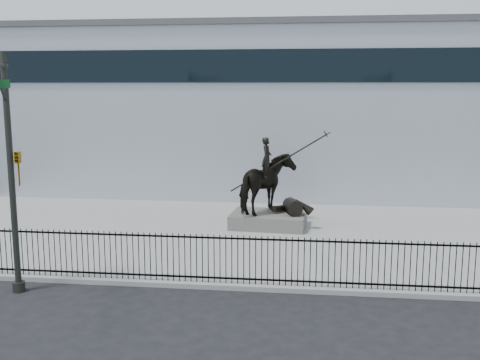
# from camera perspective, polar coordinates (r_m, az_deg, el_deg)

# --- Properties ---
(ground) EXTENTS (120.00, 120.00, 0.00)m
(ground) POSITION_cam_1_polar(r_m,az_deg,el_deg) (16.07, 1.24, -12.56)
(ground) COLOR black
(ground) RESTS_ON ground
(plaza) EXTENTS (30.00, 12.00, 0.15)m
(plaza) POSITION_cam_1_polar(r_m,az_deg,el_deg) (22.67, 2.99, -5.73)
(plaza) COLOR gray
(plaza) RESTS_ON ground
(building) EXTENTS (44.00, 14.00, 9.00)m
(building) POSITION_cam_1_polar(r_m,az_deg,el_deg) (34.88, 4.52, 6.99)
(building) COLOR silver
(building) RESTS_ON ground
(picket_fence) EXTENTS (22.10, 0.10, 1.50)m
(picket_fence) POSITION_cam_1_polar(r_m,az_deg,el_deg) (16.94, 1.67, -8.14)
(picket_fence) COLOR black
(picket_fence) RESTS_ON plaza
(statue_plinth) EXTENTS (3.26, 2.37, 0.58)m
(statue_plinth) POSITION_cam_1_polar(r_m,az_deg,el_deg) (23.84, 2.91, -4.06)
(statue_plinth) COLOR #504E49
(statue_plinth) RESTS_ON plaza
(equestrian_statue) EXTENTS (3.97, 2.61, 3.37)m
(equestrian_statue) POSITION_cam_1_polar(r_m,az_deg,el_deg) (23.52, 3.08, -0.49)
(equestrian_statue) COLOR black
(equestrian_statue) RESTS_ON statue_plinth
(traffic_signal_left) EXTENTS (1.52, 4.84, 7.00)m
(traffic_signal_left) POSITION_cam_1_polar(r_m,az_deg,el_deg) (16.52, -22.95, 1.77)
(traffic_signal_left) COLOR #252923
(traffic_signal_left) RESTS_ON ground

